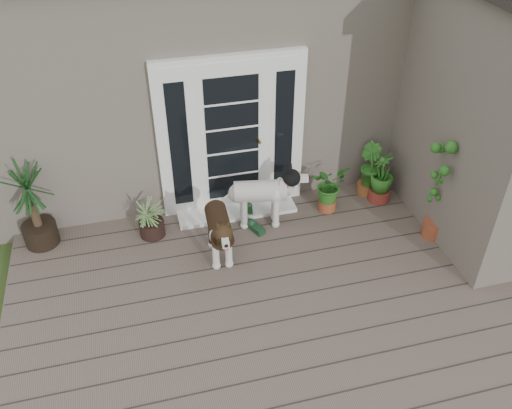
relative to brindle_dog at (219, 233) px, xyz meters
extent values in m
cube|color=#6B5B4C|center=(0.59, -1.19, -0.42)|extent=(6.20, 4.60, 0.12)
cube|color=#665E54|center=(0.59, 3.06, 1.07)|extent=(7.40, 4.00, 3.10)
cube|color=#665E54|center=(3.49, -0.09, 1.07)|extent=(1.60, 2.40, 3.10)
cube|color=white|center=(0.39, 1.01, 0.71)|extent=(1.90, 0.14, 2.15)
cube|color=white|center=(0.39, 0.81, -0.34)|extent=(1.60, 0.40, 0.05)
imported|color=#245518|center=(1.60, 0.57, -0.06)|extent=(0.64, 0.64, 0.60)
imported|color=#2C5E1A|center=(2.29, 0.81, -0.08)|extent=(0.40, 0.40, 0.56)
imported|color=#164E16|center=(2.39, 0.61, -0.06)|extent=(0.54, 0.54, 0.61)
camera|label=1|loc=(-0.82, -4.92, 4.11)|focal=37.90mm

